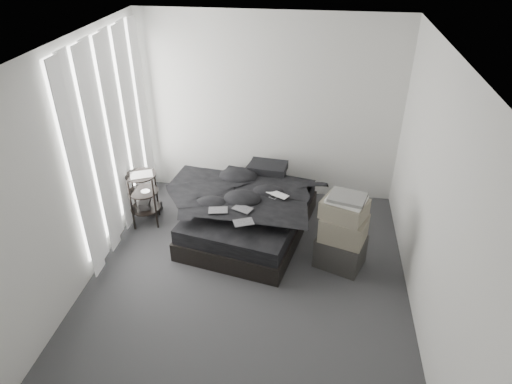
# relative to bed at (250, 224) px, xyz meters

# --- Properties ---
(floor) EXTENTS (3.60, 4.20, 0.01)m
(floor) POSITION_rel_bed_xyz_m (0.12, -1.02, -0.12)
(floor) COLOR #363639
(floor) RESTS_ON ground
(ceiling) EXTENTS (3.60, 4.20, 0.01)m
(ceiling) POSITION_rel_bed_xyz_m (0.12, -1.02, 2.48)
(ceiling) COLOR white
(ceiling) RESTS_ON ground
(wall_back) EXTENTS (3.60, 0.01, 2.60)m
(wall_back) POSITION_rel_bed_xyz_m (0.12, 1.08, 1.18)
(wall_back) COLOR silver
(wall_back) RESTS_ON ground
(wall_front) EXTENTS (3.60, 0.01, 2.60)m
(wall_front) POSITION_rel_bed_xyz_m (0.12, -3.12, 1.18)
(wall_front) COLOR silver
(wall_front) RESTS_ON ground
(wall_left) EXTENTS (0.01, 4.20, 2.60)m
(wall_left) POSITION_rel_bed_xyz_m (-1.68, -1.02, 1.18)
(wall_left) COLOR silver
(wall_left) RESTS_ON ground
(wall_right) EXTENTS (0.01, 4.20, 2.60)m
(wall_right) POSITION_rel_bed_xyz_m (1.92, -1.02, 1.18)
(wall_right) COLOR silver
(wall_right) RESTS_ON ground
(window_left) EXTENTS (0.02, 2.00, 2.30)m
(window_left) POSITION_rel_bed_xyz_m (-1.66, -0.12, 1.23)
(window_left) COLOR white
(window_left) RESTS_ON wall_left
(curtain_left) EXTENTS (0.06, 2.12, 2.48)m
(curtain_left) POSITION_rel_bed_xyz_m (-1.61, -0.12, 1.16)
(curtain_left) COLOR white
(curtain_left) RESTS_ON wall_left
(bed) EXTENTS (1.70, 2.04, 0.24)m
(bed) POSITION_rel_bed_xyz_m (0.00, 0.00, 0.00)
(bed) COLOR black
(bed) RESTS_ON floor
(mattress) EXTENTS (1.64, 1.98, 0.19)m
(mattress) POSITION_rel_bed_xyz_m (0.00, 0.00, 0.22)
(mattress) COLOR black
(mattress) RESTS_ON bed
(duvet) EXTENTS (1.61, 1.78, 0.21)m
(duvet) POSITION_rel_bed_xyz_m (-0.01, -0.04, 0.42)
(duvet) COLOR black
(duvet) RESTS_ON mattress
(pillow_lower) EXTENTS (0.60, 0.47, 0.12)m
(pillow_lower) POSITION_rel_bed_xyz_m (0.10, 0.69, 0.38)
(pillow_lower) COLOR black
(pillow_lower) RESTS_ON mattress
(pillow_upper) EXTENTS (0.54, 0.40, 0.11)m
(pillow_upper) POSITION_rel_bed_xyz_m (0.16, 0.66, 0.49)
(pillow_upper) COLOR black
(pillow_upper) RESTS_ON pillow_lower
(laptop) EXTENTS (0.34, 0.30, 0.02)m
(laptop) POSITION_rel_bed_xyz_m (0.33, -0.03, 0.53)
(laptop) COLOR silver
(laptop) RESTS_ON duvet
(comic_a) EXTENTS (0.25, 0.19, 0.01)m
(comic_a) POSITION_rel_bed_xyz_m (-0.31, -0.42, 0.53)
(comic_a) COLOR black
(comic_a) RESTS_ON duvet
(comic_b) EXTENTS (0.27, 0.23, 0.01)m
(comic_b) POSITION_rel_bed_xyz_m (-0.03, -0.35, 0.53)
(comic_b) COLOR black
(comic_b) RESTS_ON duvet
(comic_c) EXTENTS (0.27, 0.23, 0.01)m
(comic_c) POSITION_rel_bed_xyz_m (0.03, -0.63, 0.54)
(comic_c) COLOR black
(comic_c) RESTS_ON duvet
(side_stand) EXTENTS (0.48, 0.48, 0.73)m
(side_stand) POSITION_rel_bed_xyz_m (-1.42, 0.02, 0.24)
(side_stand) COLOR black
(side_stand) RESTS_ON floor
(papers) EXTENTS (0.34, 0.31, 0.01)m
(papers) POSITION_rel_bed_xyz_m (-1.40, 0.01, 0.62)
(papers) COLOR white
(papers) RESTS_ON side_stand
(floor_books) EXTENTS (0.18, 0.22, 0.13)m
(floor_books) POSITION_rel_bed_xyz_m (-1.40, 0.27, -0.06)
(floor_books) COLOR black
(floor_books) RESTS_ON floor
(box_lower) EXTENTS (0.64, 0.58, 0.39)m
(box_lower) POSITION_rel_bed_xyz_m (1.16, -0.51, 0.07)
(box_lower) COLOR #242424
(box_lower) RESTS_ON floor
(box_mid) EXTENTS (0.59, 0.52, 0.30)m
(box_mid) POSITION_rel_bed_xyz_m (1.17, -0.52, 0.42)
(box_mid) COLOR #656050
(box_mid) RESTS_ON box_lower
(box_upper) EXTENTS (0.58, 0.54, 0.21)m
(box_upper) POSITION_rel_bed_xyz_m (1.15, -0.50, 0.67)
(box_upper) COLOR #656050
(box_upper) RESTS_ON box_mid
(art_book_white) EXTENTS (0.49, 0.45, 0.04)m
(art_book_white) POSITION_rel_bed_xyz_m (1.16, -0.51, 0.79)
(art_book_white) COLOR silver
(art_book_white) RESTS_ON box_upper
(art_book_snake) EXTENTS (0.46, 0.40, 0.04)m
(art_book_snake) POSITION_rel_bed_xyz_m (1.17, -0.52, 0.83)
(art_book_snake) COLOR silver
(art_book_snake) RESTS_ON art_book_white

